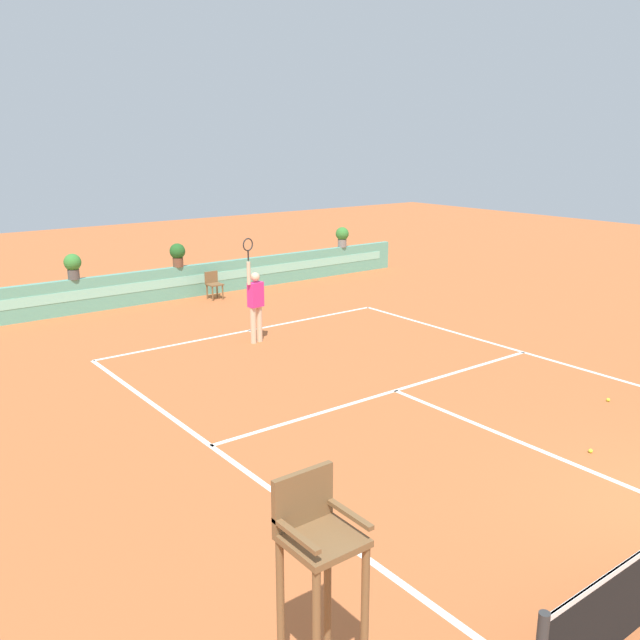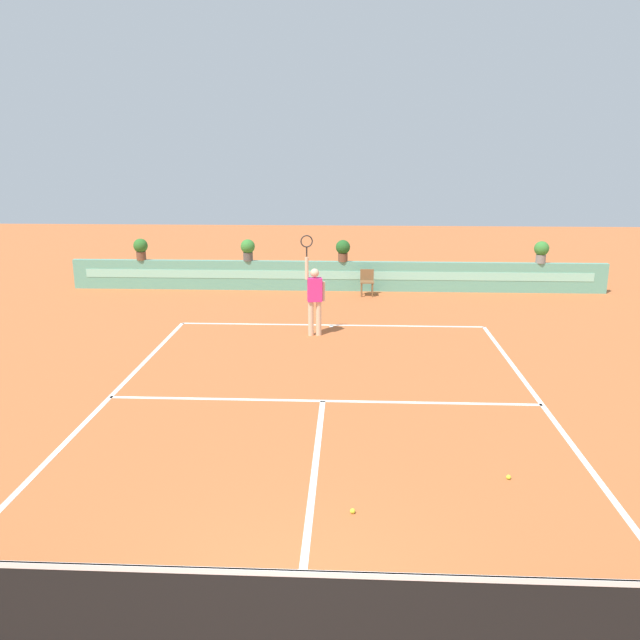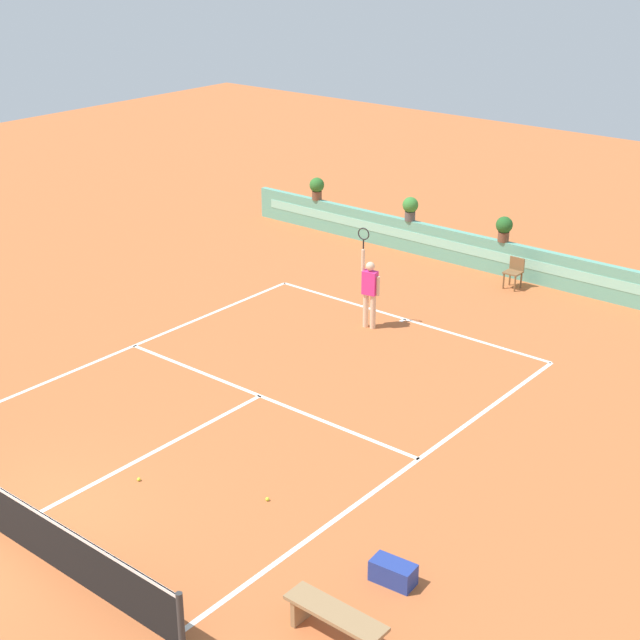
% 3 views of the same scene
% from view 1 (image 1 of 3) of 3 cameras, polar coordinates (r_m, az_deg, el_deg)
% --- Properties ---
extents(ground_plane, '(60.00, 60.00, 0.00)m').
position_cam_1_polar(ground_plane, '(13.28, 7.54, -6.41)').
color(ground_plane, '#BC6033').
extents(court_lines, '(8.32, 11.94, 0.01)m').
position_cam_1_polar(court_lines, '(13.75, 5.43, -5.56)').
color(court_lines, white).
rests_on(court_lines, ground).
extents(back_wall_barrier, '(18.00, 0.21, 1.00)m').
position_cam_1_polar(back_wall_barrier, '(21.45, -12.34, 3.03)').
color(back_wall_barrier, '#60A88E').
rests_on(back_wall_barrier, ground).
extents(umpire_chair, '(0.60, 0.60, 2.14)m').
position_cam_1_polar(umpire_chair, '(6.04, -0.19, -20.03)').
color(umpire_chair, brown).
rests_on(umpire_chair, ground).
extents(ball_kid_chair, '(0.44, 0.44, 0.85)m').
position_cam_1_polar(ball_kid_chair, '(21.27, -8.96, 3.03)').
color(ball_kid_chair, brown).
rests_on(ball_kid_chair, ground).
extents(tennis_player, '(0.61, 0.28, 2.58)m').
position_cam_1_polar(tennis_player, '(16.39, -5.45, 1.64)').
color(tennis_player, beige).
rests_on(tennis_player, ground).
extents(tennis_ball_near_baseline, '(0.07, 0.07, 0.07)m').
position_cam_1_polar(tennis_ball_near_baseline, '(14.03, 23.10, -6.20)').
color(tennis_ball_near_baseline, '#CCE033').
rests_on(tennis_ball_near_baseline, ground).
extents(tennis_ball_mid_court, '(0.07, 0.07, 0.07)m').
position_cam_1_polar(tennis_ball_mid_court, '(11.74, 21.82, -10.20)').
color(tennis_ball_mid_court, '#CCE033').
rests_on(tennis_ball_mid_court, ground).
extents(potted_plant_centre, '(0.48, 0.48, 0.72)m').
position_cam_1_polar(potted_plant_centre, '(21.38, -11.91, 5.51)').
color(potted_plant_centre, brown).
rests_on(potted_plant_centre, back_wall_barrier).
extents(potted_plant_far_right, '(0.48, 0.48, 0.72)m').
position_cam_1_polar(potted_plant_far_right, '(24.87, 1.88, 7.11)').
color(potted_plant_far_right, gray).
rests_on(potted_plant_far_right, back_wall_barrier).
extents(potted_plant_left, '(0.48, 0.48, 0.72)m').
position_cam_1_polar(potted_plant_left, '(20.24, -20.11, 4.39)').
color(potted_plant_left, '#514C47').
rests_on(potted_plant_left, back_wall_barrier).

